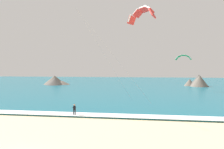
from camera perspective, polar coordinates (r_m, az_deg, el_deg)
name	(u,v)px	position (r m, az deg, el deg)	size (l,w,h in m)	color
sea	(121,84)	(88.24, 2.30, -2.47)	(200.00, 120.00, 0.20)	#146075
surf_foam	(75,114)	(30.68, -9.76, -10.32)	(200.00, 2.36, 0.04)	white
surfboard	(74,116)	(30.34, -9.93, -10.83)	(0.97, 1.46, 0.09)	yellow
kitesurfer	(74,109)	(30.17, -9.94, -9.13)	(0.66, 0.65, 1.69)	black
kite_primary	(142,13)	(36.21, 8.02, 15.76)	(11.04, 9.28, 15.26)	red
kite_distant	(183,57)	(63.99, 18.43, 4.49)	(4.36, 1.93, 1.62)	green
headland_right	(198,81)	(81.58, 21.81, -1.67)	(8.64, 9.82, 4.19)	#47423D
headland_left	(56,81)	(86.00, -14.70, -1.68)	(11.30, 10.74, 3.62)	#665B51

